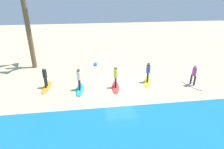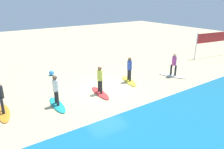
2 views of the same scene
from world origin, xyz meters
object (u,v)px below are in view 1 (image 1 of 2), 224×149
(surfboard_white, at_px, (192,85))
(surfer_red, at_px, (116,75))
(surfboard_yellow, at_px, (147,82))
(surfer_yellow, at_px, (148,71))
(surfboard_red, at_px, (116,87))
(surfer_orange, at_px, (45,75))
(surfer_teal, at_px, (79,77))
(surfboard_teal, at_px, (80,89))
(surfer_white, at_px, (194,73))
(beach_ball, at_px, (95,64))
(surfboard_orange, at_px, (47,87))

(surfboard_white, xyz_separation_m, surfer_red, (6.01, -0.44, 0.99))
(surfboard_yellow, distance_m, surfer_yellow, 0.99)
(surfboard_white, relative_size, surfboard_red, 1.00)
(surfboard_white, xyz_separation_m, surfer_yellow, (3.32, -1.00, 0.99))
(surfboard_white, bearing_deg, surfer_orange, -119.10)
(surfer_teal, bearing_deg, surfboard_teal, 0.00)
(surfer_white, height_order, surfboard_yellow, surfer_white)
(surfer_yellow, height_order, beach_ball, surfer_yellow)
(surfer_yellow, bearing_deg, surfboard_orange, -0.98)
(surfer_white, distance_m, surfboard_orange, 11.37)
(surfboard_yellow, bearing_deg, surfer_red, -61.56)
(surfer_orange, bearing_deg, surfboard_white, 174.24)
(surfer_yellow, relative_size, surfer_orange, 1.00)
(surfboard_white, xyz_separation_m, surfer_orange, (11.27, -1.14, 0.99))
(surfer_yellow, bearing_deg, surfer_red, 11.74)
(surfboard_yellow, bearing_deg, surfer_white, 89.94)
(surfboard_red, distance_m, surfboard_orange, 5.30)
(surfer_white, distance_m, surfboard_red, 6.11)
(surfer_red, height_order, surfboard_teal, surfer_red)
(surfer_teal, bearing_deg, surfboard_orange, -15.23)
(surfer_red, xyz_separation_m, surfboard_teal, (2.72, -0.00, -0.99))
(surfboard_yellow, bearing_deg, surfboard_teal, -67.44)
(surfer_teal, distance_m, beach_ball, 5.11)
(surfboard_red, distance_m, surfboard_teal, 2.72)
(beach_ball, bearing_deg, surfboard_orange, 46.11)
(surfboard_yellow, relative_size, surfboard_red, 1.00)
(surfboard_yellow, height_order, surfboard_red, same)
(surfboard_red, xyz_separation_m, surfer_red, (-0.00, 0.00, 0.99))
(beach_ball, bearing_deg, surfboard_white, 144.14)
(surfboard_red, bearing_deg, surfboard_white, 91.96)
(surfboard_orange, relative_size, beach_ball, 5.53)
(surfer_white, bearing_deg, surfer_teal, -2.92)
(surfer_red, bearing_deg, surfer_yellow, -168.26)
(surfer_red, distance_m, surfboard_orange, 5.39)
(surfer_yellow, relative_size, beach_ball, 4.32)
(surfer_yellow, distance_m, surfer_orange, 7.95)
(surfer_red, height_order, beach_ball, surfer_red)
(surfboard_white, relative_size, surfboard_yellow, 1.00)
(surfboard_yellow, bearing_deg, surfer_teal, -67.44)
(surfboard_yellow, height_order, beach_ball, beach_ball)
(surfboard_yellow, bearing_deg, surfboard_orange, -74.28)
(surfboard_white, bearing_deg, surfboard_red, -117.53)
(surfer_yellow, distance_m, surfboard_teal, 5.53)
(surfboard_red, height_order, surfboard_teal, same)
(surfer_teal, xyz_separation_m, beach_ball, (-1.44, -4.82, -0.85))
(surfer_white, distance_m, surfboard_yellow, 3.61)
(surfboard_teal, distance_m, beach_ball, 5.04)
(surfer_yellow, relative_size, surfboard_orange, 0.78)
(surfboard_white, relative_size, beach_ball, 5.53)
(surfboard_yellow, height_order, surfboard_teal, same)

